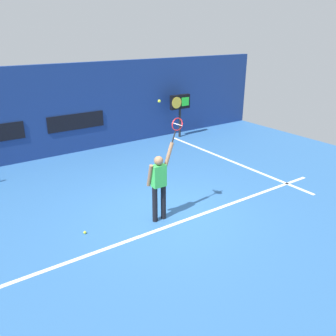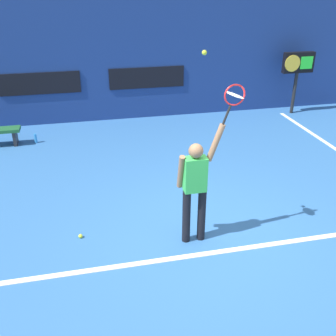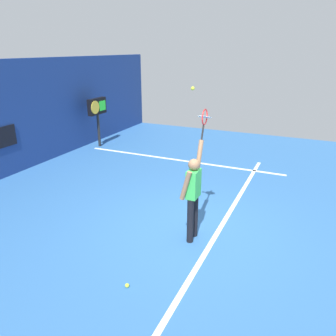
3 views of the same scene
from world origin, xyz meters
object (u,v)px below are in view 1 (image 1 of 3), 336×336
tennis_racket (177,126)px  spare_ball (85,232)px  scoreboard_clock (180,104)px  tennis_player (159,183)px  tennis_ball (159,101)px

tennis_racket → spare_ball: 3.30m
scoreboard_clock → tennis_player: bearing=-130.4°
tennis_player → tennis_racket: tennis_racket is taller
scoreboard_clock → tennis_racket: bearing=-127.2°
tennis_racket → spare_ball: size_ratio=9.20×
tennis_racket → tennis_ball: tennis_ball is taller
tennis_racket → tennis_player: bearing=179.5°
tennis_racket → scoreboard_clock: size_ratio=0.34×
tennis_player → scoreboard_clock: 7.41m
tennis_racket → spare_ball: tennis_racket is taller
tennis_player → spare_ball: tennis_player is taller
tennis_ball → scoreboard_clock: size_ratio=0.04×
tennis_ball → tennis_player: bearing=-134.8°
tennis_player → scoreboard_clock: (4.79, 5.64, 0.45)m
tennis_racket → spare_ball: (-2.32, 0.44, -2.31)m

